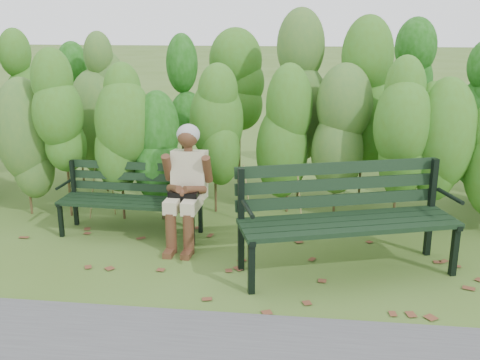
# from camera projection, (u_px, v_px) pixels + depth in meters

# --- Properties ---
(ground) EXTENTS (80.00, 80.00, 0.00)m
(ground) POSITION_uv_depth(u_px,v_px,m) (236.00, 264.00, 5.44)
(ground) COLOR #405D1D
(hedge_band) EXTENTS (11.04, 1.67, 2.42)m
(hedge_band) POSITION_uv_depth(u_px,v_px,m) (255.00, 106.00, 6.85)
(hedge_band) COLOR #47381E
(hedge_band) RESTS_ON ground
(leaf_litter) EXTENTS (6.04, 2.28, 0.01)m
(leaf_litter) POSITION_uv_depth(u_px,v_px,m) (205.00, 264.00, 5.44)
(leaf_litter) COLOR brown
(leaf_litter) RESTS_ON ground
(bench_left) EXTENTS (1.55, 0.56, 0.77)m
(bench_left) POSITION_uv_depth(u_px,v_px,m) (133.00, 193.00, 6.13)
(bench_left) COLOR black
(bench_left) RESTS_ON ground
(bench_right) EXTENTS (2.09, 1.22, 1.00)m
(bench_right) POSITION_uv_depth(u_px,v_px,m) (344.00, 210.00, 5.20)
(bench_right) COLOR black
(bench_right) RESTS_ON ground
(seated_woman) EXTENTS (0.52, 0.76, 1.24)m
(seated_woman) POSITION_uv_depth(u_px,v_px,m) (186.00, 179.00, 5.81)
(seated_woman) COLOR beige
(seated_woman) RESTS_ON ground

